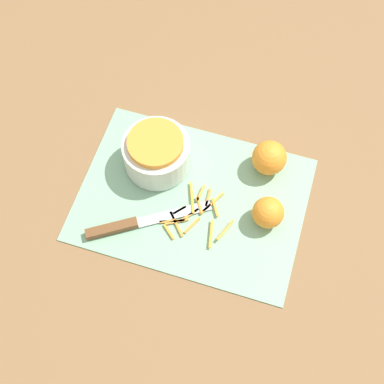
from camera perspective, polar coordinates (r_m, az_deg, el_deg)
ground_plane at (r=1.15m, az=0.00°, el=-0.79°), size 4.00×4.00×0.00m
cutting_board at (r=1.15m, az=0.00°, el=-0.73°), size 0.48×0.35×0.01m
bowl_speckled at (r=1.15m, az=-3.81°, el=4.24°), size 0.14×0.14×0.09m
knife at (r=1.12m, az=-7.00°, el=-3.52°), size 0.24×0.16×0.02m
orange_left at (r=1.10m, az=8.06°, el=-2.39°), size 0.07×0.07×0.07m
orange_right at (r=1.16m, az=8.24°, el=3.63°), size 0.08×0.08×0.08m
peel_pile at (r=1.12m, az=0.36°, el=-2.40°), size 0.15×0.14×0.01m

